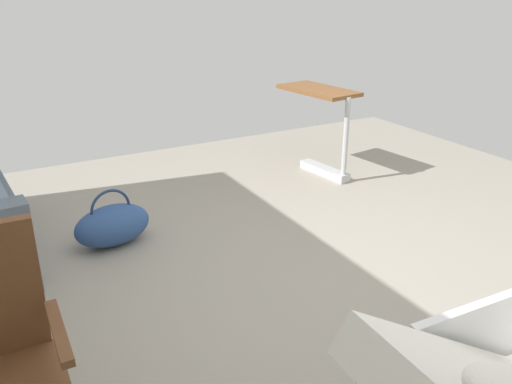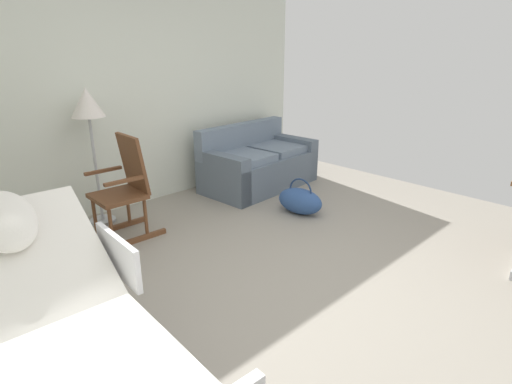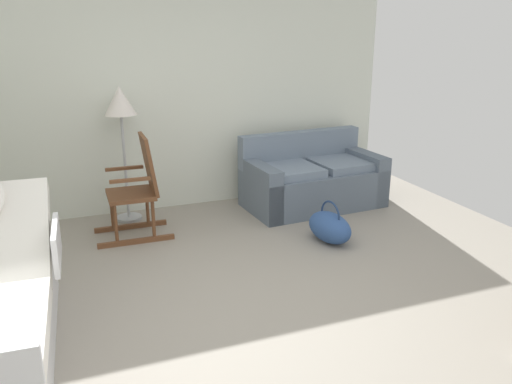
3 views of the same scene
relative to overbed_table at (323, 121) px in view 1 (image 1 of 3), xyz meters
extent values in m
plane|color=gray|center=(-1.73, 1.24, -0.53)|extent=(6.50, 6.50, 0.00)
cube|color=silver|center=(-3.05, 1.56, 0.10)|extent=(0.06, 0.56, 0.28)
cube|color=brown|center=(-2.36, 2.84, 0.14)|extent=(0.39, 0.05, 0.03)
cube|color=#B2B5BA|center=(-0.06, -0.01, -0.49)|extent=(0.61, 0.19, 0.08)
cylinder|color=black|center=(-0.31, -0.04, -0.50)|extent=(0.07, 0.07, 0.06)
cylinder|color=black|center=(0.20, 0.03, -0.50)|extent=(0.07, 0.07, 0.06)
cylinder|color=#B2B5BA|center=(-0.31, -0.04, -0.08)|extent=(0.05, 0.05, 0.74)
cube|color=brown|center=(0.08, 0.01, 0.29)|extent=(0.84, 0.50, 0.04)
ellipsoid|color=#2D4C84|center=(-0.51, 2.21, -0.38)|extent=(0.40, 0.60, 0.30)
torus|color=navy|center=(-0.51, 2.21, -0.25)|extent=(0.06, 0.30, 0.30)
camera|label=1|loc=(-4.01, 2.96, 1.28)|focal=36.74mm
camera|label=2|loc=(-4.01, -0.69, 1.34)|focal=28.85mm
camera|label=3|loc=(-2.95, -2.09, 1.57)|focal=36.74mm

